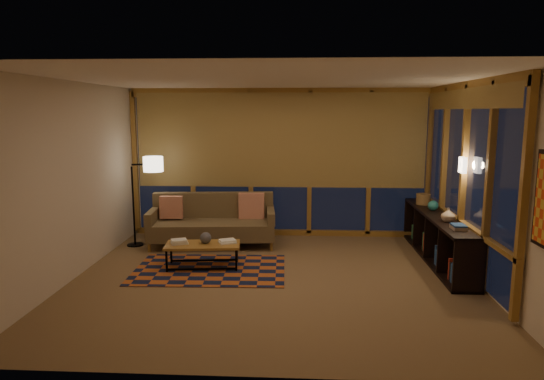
# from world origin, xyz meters

# --- Properties ---
(floor) EXTENTS (5.50, 5.00, 0.01)m
(floor) POSITION_xyz_m (0.00, 0.00, 0.00)
(floor) COLOR olive
(floor) RESTS_ON ground
(ceiling) EXTENTS (5.50, 5.00, 0.01)m
(ceiling) POSITION_xyz_m (0.00, 0.00, 2.70)
(ceiling) COLOR #F7E7CF
(ceiling) RESTS_ON walls
(walls) EXTENTS (5.51, 5.01, 2.70)m
(walls) POSITION_xyz_m (0.00, 0.00, 1.35)
(walls) COLOR beige
(walls) RESTS_ON floor
(window_wall_back) EXTENTS (5.30, 0.16, 2.60)m
(window_wall_back) POSITION_xyz_m (0.00, 2.43, 1.35)
(window_wall_back) COLOR olive
(window_wall_back) RESTS_ON walls
(window_wall_right) EXTENTS (0.16, 3.70, 2.60)m
(window_wall_right) POSITION_xyz_m (2.68, 0.60, 1.35)
(window_wall_right) COLOR olive
(window_wall_right) RESTS_ON walls
(wall_sconce) EXTENTS (0.12, 0.18, 0.22)m
(wall_sconce) POSITION_xyz_m (2.62, 0.45, 1.55)
(wall_sconce) COLOR beige
(wall_sconce) RESTS_ON walls
(sofa) EXTENTS (2.18, 1.03, 0.86)m
(sofa) POSITION_xyz_m (-1.13, 1.64, 0.43)
(sofa) COLOR brown
(sofa) RESTS_ON floor
(pillow_left) EXTENTS (0.39, 0.15, 0.39)m
(pillow_left) POSITION_xyz_m (-1.85, 1.70, 0.63)
(pillow_left) COLOR #B9370F
(pillow_left) RESTS_ON sofa
(pillow_right) EXTENTS (0.45, 0.17, 0.45)m
(pillow_right) POSITION_xyz_m (-0.48, 1.90, 0.66)
(pillow_right) COLOR #B9370F
(pillow_right) RESTS_ON sofa
(area_rug) EXTENTS (2.22, 1.51, 0.01)m
(area_rug) POSITION_xyz_m (-0.94, 0.34, 0.01)
(area_rug) COLOR #AC511E
(area_rug) RESTS_ON floor
(coffee_table) EXTENTS (1.13, 0.61, 0.36)m
(coffee_table) POSITION_xyz_m (-1.06, 0.45, 0.18)
(coffee_table) COLOR olive
(coffee_table) RESTS_ON floor
(book_stack_a) EXTENTS (0.27, 0.24, 0.06)m
(book_stack_a) POSITION_xyz_m (-1.41, 0.44, 0.39)
(book_stack_a) COLOR white
(book_stack_a) RESTS_ON coffee_table
(book_stack_b) EXTENTS (0.32, 0.29, 0.05)m
(book_stack_b) POSITION_xyz_m (-0.71, 0.52, 0.39)
(book_stack_b) COLOR white
(book_stack_b) RESTS_ON coffee_table
(ceramic_pot) EXTENTS (0.18, 0.18, 0.17)m
(ceramic_pot) POSITION_xyz_m (-1.02, 0.49, 0.45)
(ceramic_pot) COLOR black
(ceramic_pot) RESTS_ON coffee_table
(floor_lamp) EXTENTS (0.59, 0.48, 1.54)m
(floor_lamp) POSITION_xyz_m (-2.47, 1.58, 0.77)
(floor_lamp) COLOR black
(floor_lamp) RESTS_ON floor
(bookshelf) EXTENTS (0.40, 2.88, 0.72)m
(bookshelf) POSITION_xyz_m (2.49, 1.00, 0.36)
(bookshelf) COLOR black
(bookshelf) RESTS_ON floor
(basket) EXTENTS (0.24, 0.24, 0.18)m
(basket) POSITION_xyz_m (2.47, 1.87, 0.81)
(basket) COLOR brown
(basket) RESTS_ON bookshelf
(teal_bowl) EXTENTS (0.20, 0.20, 0.16)m
(teal_bowl) POSITION_xyz_m (2.49, 1.33, 0.80)
(teal_bowl) COLOR #206968
(teal_bowl) RESTS_ON bookshelf
(vase) EXTENTS (0.24, 0.24, 0.20)m
(vase) POSITION_xyz_m (2.49, 0.54, 0.82)
(vase) COLOR tan
(vase) RESTS_ON bookshelf
(shelf_book_stack) EXTENTS (0.17, 0.23, 0.06)m
(shelf_book_stack) POSITION_xyz_m (2.49, 0.07, 0.75)
(shelf_book_stack) COLOR white
(shelf_book_stack) RESTS_ON bookshelf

